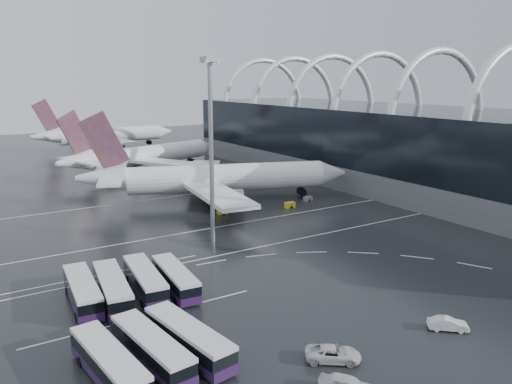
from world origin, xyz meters
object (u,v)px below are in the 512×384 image
floodlight_mast (211,129)px  gse_cart_belly_c (222,211)px  airliner_main (213,179)px  gse_cart_belly_a (290,205)px  airliner_gate_b (143,156)px  van_curve_a (333,354)px  bus_row_near_c (145,280)px  van_curve_c (448,324)px  bus_row_near_a (83,291)px  bus_row_near_b (112,288)px  airliner_gate_c (104,136)px  gse_cart_belly_e (233,200)px  bus_row_near_d (175,278)px  bus_row_far_a (109,364)px  bus_row_far_b (152,349)px  bus_row_far_c (188,338)px  gse_cart_belly_d (308,199)px

floodlight_mast → gse_cart_belly_c: bearing=56.7°
airliner_main → gse_cart_belly_a: airliner_main is taller
airliner_gate_b → gse_cart_belly_a: airliner_gate_b is taller
van_curve_a → gse_cart_belly_a: 60.74m
bus_row_near_c → van_curve_c: bus_row_near_c is taller
bus_row_near_a → van_curve_c: bus_row_near_a is taller
bus_row_near_b → van_curve_a: bearing=-142.2°
bus_row_near_a → bus_row_near_b: 3.61m
van_curve_c → airliner_gate_c: bearing=37.1°
gse_cart_belly_a → floodlight_mast: bearing=-154.5°
gse_cart_belly_e → bus_row_near_c: bearing=-132.8°
airliner_main → bus_row_near_d: (-27.19, -41.53, -3.57)m
van_curve_a → airliner_main: bearing=18.2°
floodlight_mast → gse_cart_belly_c: floodlight_mast is taller
floodlight_mast → gse_cart_belly_a: bearing=25.5°
van_curve_a → floodlight_mast: floodlight_mast is taller
airliner_gate_c → floodlight_mast: floodlight_mast is taller
airliner_main → gse_cart_belly_c: airliner_main is taller
van_curve_a → bus_row_near_d: bearing=50.6°
bus_row_far_a → floodlight_mast: floodlight_mast is taller
bus_row_far_b → van_curve_a: bus_row_far_b is taller
bus_row_far_c → floodlight_mast: bearing=-39.3°
airliner_main → bus_row_near_b: size_ratio=4.37×
bus_row_near_a → gse_cart_belly_c: 45.28m
bus_row_far_a → van_curve_c: bus_row_far_a is taller
gse_cart_belly_d → airliner_gate_b: bearing=110.1°
gse_cart_belly_d → bus_row_near_b: bearing=-151.6°
bus_row_far_a → gse_cart_belly_e: size_ratio=6.77×
bus_row_near_b → bus_row_far_a: 17.48m
van_curve_c → bus_row_far_a: bearing=113.3°
gse_cart_belly_e → van_curve_a: bearing=-111.0°
airliner_gate_c → van_curve_c: bearing=-94.8°
bus_row_far_c → gse_cart_belly_c: (28.79, 46.20, -1.20)m
airliner_main → bus_row_near_a: airliner_main is taller
airliner_gate_c → gse_cart_belly_c: 113.94m
bus_row_near_d → gse_cart_belly_e: 49.21m
bus_row_near_a → bus_row_near_b: bearing=-105.9°
airliner_gate_b → bus_row_far_c: (-30.91, -100.06, -3.15)m
airliner_main → bus_row_far_c: airliner_main is taller
bus_row_far_c → van_curve_a: (11.73, -8.81, -0.98)m
bus_row_near_a → gse_cart_belly_a: bus_row_near_a is taller
airliner_gate_b → bus_row_far_c: 104.77m
airliner_gate_c → bus_row_near_d: (-30.76, -144.27, -3.38)m
airliner_gate_c → bus_row_near_d: bearing=-103.8°
bus_row_near_c → van_curve_c: bearing=-131.6°
van_curve_c → gse_cart_belly_e: (8.99, 64.90, -0.20)m
airliner_main → gse_cart_belly_a: size_ratio=27.39×
bus_row_far_b → gse_cart_belly_a: (47.61, 42.62, -1.13)m
bus_row_near_b → gse_cart_belly_a: (46.70, 26.41, -1.23)m
bus_row_far_a → van_curve_c: size_ratio=2.97×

